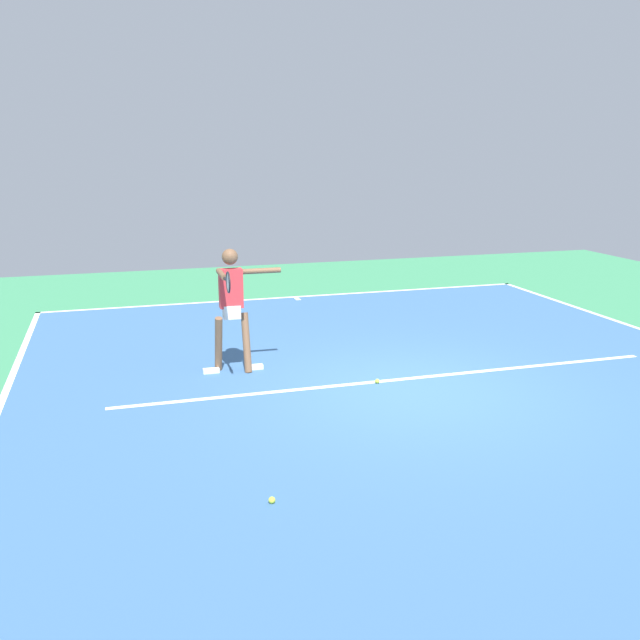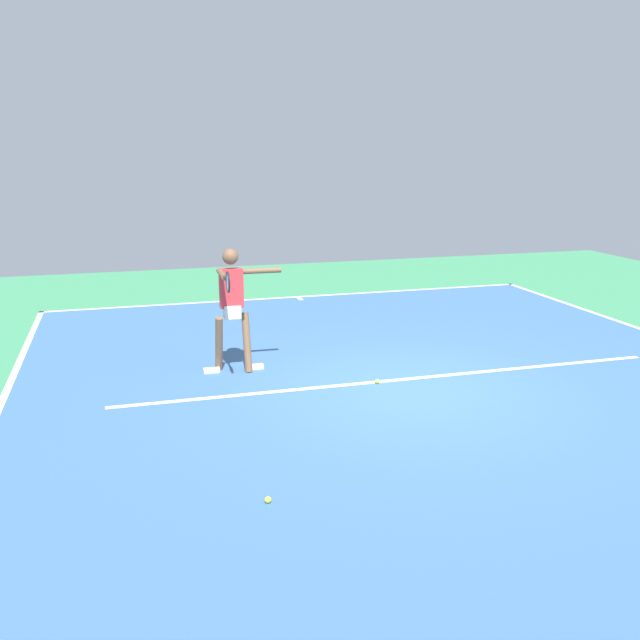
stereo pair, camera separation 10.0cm
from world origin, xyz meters
TOP-DOWN VIEW (x-y plane):
  - ground_plane at (0.00, 0.00)m, footprint 22.13×22.13m
  - court_surface at (0.00, 0.00)m, footprint 10.92×13.15m
  - court_line_baseline_near at (0.00, -6.52)m, footprint 10.92×0.10m
  - court_line_service at (0.00, -0.50)m, footprint 8.19×0.10m
  - court_line_centre_mark at (0.00, -6.32)m, footprint 0.10×0.30m
  - tennis_player at (2.24, -1.55)m, footprint 1.20×1.25m
  - tennis_ball_near_player at (0.38, -0.44)m, footprint 0.07×0.07m
  - tennis_ball_centre_court at (2.59, 2.51)m, footprint 0.07×0.07m

SIDE VIEW (x-z plane):
  - ground_plane at x=0.00m, z-range 0.00..0.00m
  - court_surface at x=0.00m, z-range 0.00..0.00m
  - court_line_baseline_near at x=0.00m, z-range 0.00..0.01m
  - court_line_service at x=0.00m, z-range 0.00..0.01m
  - court_line_centre_mark at x=0.00m, z-range 0.00..0.01m
  - tennis_ball_near_player at x=0.38m, z-range 0.00..0.07m
  - tennis_ball_centre_court at x=2.59m, z-range 0.00..0.07m
  - tennis_player at x=2.24m, z-range 0.15..2.02m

